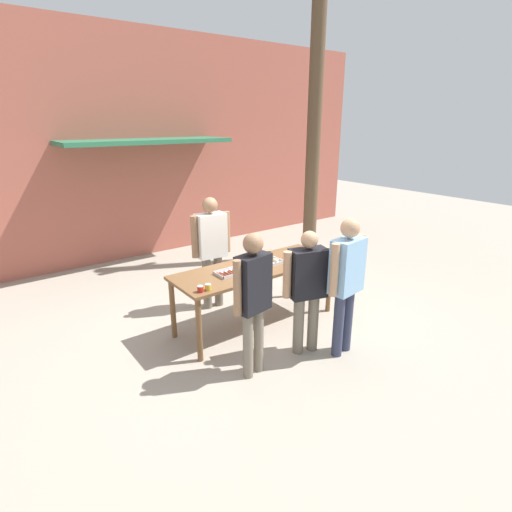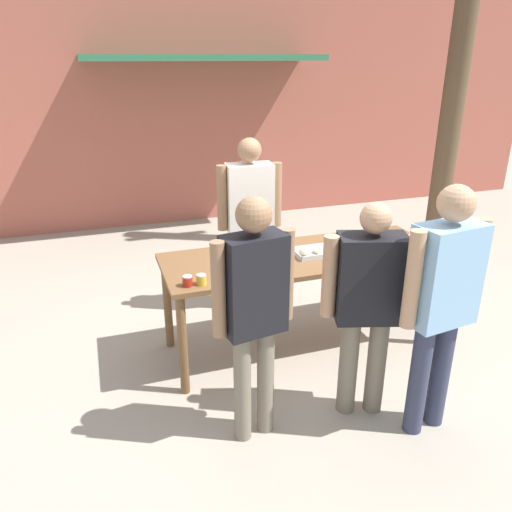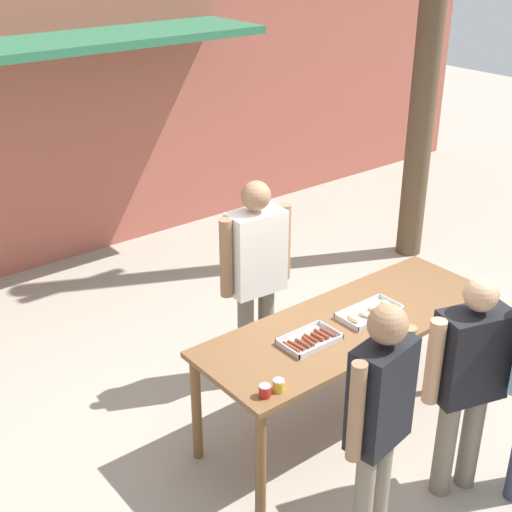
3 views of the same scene
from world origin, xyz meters
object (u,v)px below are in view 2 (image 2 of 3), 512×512
Objects in this scene: beer_cup at (431,247)px; person_server_behind_table at (250,211)px; food_tray_sausages at (256,260)px; person_customer_with_cup at (442,293)px; person_customer_waiting_in_line at (369,296)px; food_tray_buns at (322,251)px; condiment_jar_ketchup at (201,280)px; condiment_jar_mustard at (188,281)px; person_customer_holding_hotdog at (254,302)px.

beer_cup is 1.69m from person_server_behind_table.
food_tray_sausages is 1.49m from person_customer_with_cup.
beer_cup is at bearing -129.12° from person_customer_waiting_in_line.
beer_cup is 1.18m from person_customer_waiting_in_line.
food_tray_buns is at bearing -78.82° from person_customer_waiting_in_line.
condiment_jar_ketchup is 0.05× the size of person_server_behind_table.
condiment_jar_mustard is at bearing -179.90° from beer_cup.
condiment_jar_mustard is at bearing -155.70° from food_tray_sausages.
person_customer_with_cup reaches higher than food_tray_sausages.
person_server_behind_table is (-0.36, 0.87, 0.14)m from food_tray_buns.
food_tray_buns is at bearing 162.79° from beer_cup.
person_customer_waiting_in_line is at bearing -48.77° from person_customer_with_cup.
person_customer_waiting_in_line is at bearing -30.58° from condiment_jar_mustard.
condiment_jar_mustard is 0.05× the size of person_server_behind_table.
condiment_jar_ketchup is at bearing -117.77° from person_server_behind_table.
person_customer_waiting_in_line is (1.10, -0.65, 0.01)m from condiment_jar_mustard.
condiment_jar_mustard is at bearing -121.36° from person_server_behind_table.
person_customer_with_cup is (-0.64, -0.95, 0.11)m from beer_cup.
food_tray_sausages is 0.91m from person_server_behind_table.
person_customer_waiting_in_line is (0.26, -1.80, -0.10)m from person_server_behind_table.
person_server_behind_table reaches higher than person_customer_waiting_in_line.
person_customer_with_cup reaches higher than person_server_behind_table.
person_server_behind_table reaches higher than person_customer_holding_hotdog.
person_customer_waiting_in_line reaches higher than condiment_jar_mustard.
person_customer_waiting_in_line is (-0.98, -0.65, 0.00)m from beer_cup.
food_tray_sausages is 5.14× the size of condiment_jar_mustard.
person_customer_waiting_in_line is at bearing -76.87° from person_server_behind_table.
beer_cup is (1.47, -0.27, 0.03)m from food_tray_sausages.
person_customer_holding_hotdog is 0.97× the size of person_customer_with_cup.
food_tray_buns is at bearing 0.09° from food_tray_sausages.
food_tray_buns is at bearing -62.80° from person_server_behind_table.
beer_cup is 0.06× the size of person_server_behind_table.
food_tray_sausages is 0.23× the size of person_customer_with_cup.
person_customer_holding_hotdog is at bearing -134.53° from food_tray_buns.
condiment_jar_mustard is 0.81× the size of beer_cup.
person_customer_with_cup is at bearing -123.79° from beer_cup.
food_tray_buns is 0.30× the size of person_customer_waiting_in_line.
person_customer_waiting_in_line is at bearing -146.27° from beer_cup.
condiment_jar_ketchup is 0.05× the size of person_customer_waiting_in_line.
condiment_jar_mustard reaches higher than food_tray_buns.
person_customer_holding_hotdog is (-0.32, -0.92, 0.12)m from food_tray_sausages.
condiment_jar_mustard reaches higher than food_tray_sausages.
beer_cup is (2.08, 0.00, 0.01)m from condiment_jar_mustard.
condiment_jar_mustard is 1.28m from person_customer_waiting_in_line.
condiment_jar_mustard is 0.05× the size of person_customer_waiting_in_line.
condiment_jar_ketchup is 1.64m from person_customer_with_cup.
person_customer_holding_hotdog is (-0.91, -0.92, 0.12)m from food_tray_buns.
person_customer_holding_hotdog is at bearing -73.16° from condiment_jar_ketchup.
person_customer_holding_hotdog reaches higher than food_tray_buns.
condiment_jar_mustard is at bearing 175.38° from condiment_jar_ketchup.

